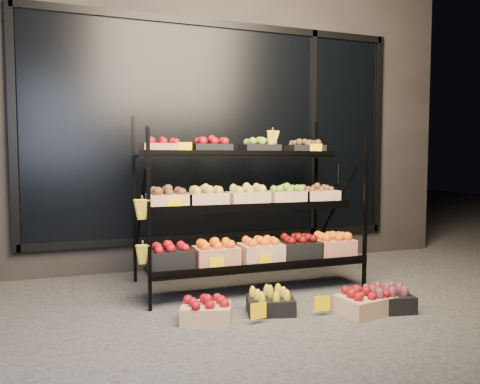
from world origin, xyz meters
name	(u,v)px	position (x,y,z in m)	size (l,w,h in m)	color
ground	(274,304)	(0.00, 0.00, 0.00)	(24.00, 24.00, 0.00)	#514F4C
building	(197,121)	(0.00, 2.59, 1.75)	(6.00, 2.08, 3.50)	#2D2826
display_rack	(248,206)	(-0.01, 0.60, 0.79)	(2.18, 1.02, 1.66)	black
tag_floor_a	(258,316)	(-0.30, -0.40, 0.06)	(0.13, 0.01, 0.12)	#FFC200
tag_floor_b	(322,308)	(0.24, -0.40, 0.06)	(0.13, 0.01, 0.12)	#FFC200
floor_crate_left	(206,310)	(-0.66, -0.21, 0.09)	(0.45, 0.39, 0.19)	tan
floor_crate_midleft	(271,302)	(-0.12, -0.20, 0.09)	(0.43, 0.36, 0.19)	black
floor_crate_midright	(365,301)	(0.59, -0.46, 0.10)	(0.47, 0.38, 0.21)	tan
floor_crate_right	(385,299)	(0.79, -0.46, 0.10)	(0.46, 0.37, 0.20)	black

